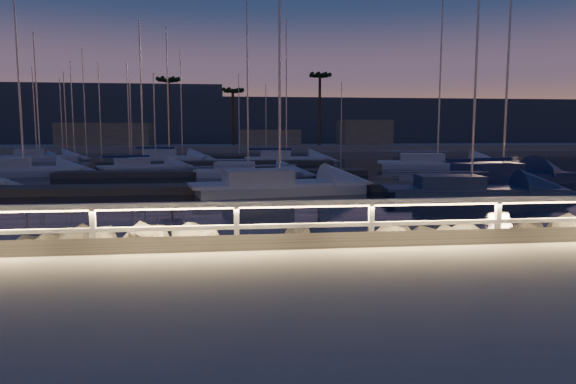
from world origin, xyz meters
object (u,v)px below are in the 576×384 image
at_px(sailboat_e, 21,170).
at_px(sailboat_m, 38,157).
at_px(sailboat_c, 275,185).
at_px(sailboat_n, 167,157).
at_px(sailboat_k, 284,158).
at_px(sailboat_l, 434,163).
at_px(sailboat_g, 245,171).
at_px(sailboat_h, 499,177).
at_px(sailboat_d, 466,190).
at_px(sailboat_j, 141,167).
at_px(guard_rail, 186,215).
at_px(sailboat_i, 36,157).

bearing_deg(sailboat_e, sailboat_m, 92.21).
xyz_separation_m(sailboat_c, sailboat_n, (-8.65, 29.99, -0.00)).
bearing_deg(sailboat_k, sailboat_l, -37.02).
bearing_deg(sailboat_g, sailboat_k, 83.96).
distance_m(sailboat_e, sailboat_n, 19.29).
relative_size(sailboat_k, sailboat_n, 1.02).
bearing_deg(sailboat_e, sailboat_c, -50.17).
distance_m(sailboat_c, sailboat_h, 14.22).
xyz_separation_m(sailboat_d, sailboat_h, (4.98, 5.94, 0.06)).
distance_m(sailboat_e, sailboat_h, 32.21).
bearing_deg(sailboat_h, sailboat_j, 130.89).
bearing_deg(sailboat_c, sailboat_e, 133.03).
relative_size(guard_rail, sailboat_h, 2.57).
xyz_separation_m(guard_rail, sailboat_j, (-5.83, 30.68, -0.97)).
bearing_deg(sailboat_k, sailboat_c, -92.28).
bearing_deg(sailboat_k, guard_rail, -94.16).
distance_m(sailboat_e, sailboat_m, 19.90).
bearing_deg(sailboat_n, sailboat_j, -77.50).
height_order(guard_rail, sailboat_m, sailboat_m).
relative_size(sailboat_e, sailboat_n, 0.96).
distance_m(sailboat_g, sailboat_k, 17.29).
relative_size(sailboat_l, sailboat_m, 1.24).
bearing_deg(sailboat_n, sailboat_c, -59.39).
xyz_separation_m(sailboat_h, sailboat_m, (-36.24, 28.52, -0.00)).
bearing_deg(sailboat_m, sailboat_j, -68.61).
bearing_deg(sailboat_l, sailboat_c, -116.18).
bearing_deg(sailboat_m, sailboat_g, -64.12).
bearing_deg(sailboat_j, sailboat_d, -67.30).
bearing_deg(sailboat_j, sailboat_m, 108.64).
distance_m(sailboat_d, sailboat_l, 19.88).
bearing_deg(sailboat_g, guard_rail, -85.64).
xyz_separation_m(sailboat_g, sailboat_k, (4.60, 16.66, 0.04)).
xyz_separation_m(guard_rail, sailboat_c, (3.31, 14.75, -0.91)).
xyz_separation_m(guard_rail, sailboat_m, (-19.07, 46.48, -0.90)).
height_order(sailboat_d, sailboat_h, sailboat_h).
relative_size(sailboat_i, sailboat_m, 0.75).
relative_size(sailboat_h, sailboat_n, 1.21).
bearing_deg(sailboat_d, sailboat_g, 136.15).
bearing_deg(sailboat_c, sailboat_h, 2.68).
relative_size(sailboat_e, sailboat_i, 1.33).
xyz_separation_m(sailboat_c, sailboat_d, (8.88, -2.72, -0.05)).
xyz_separation_m(sailboat_e, sailboat_h, (30.82, -9.36, 0.00)).
distance_m(sailboat_h, sailboat_l, 12.99).
bearing_deg(sailboat_l, sailboat_h, -78.73).
distance_m(sailboat_d, sailboat_h, 7.75).
distance_m(sailboat_c, sailboat_k, 26.94).
bearing_deg(sailboat_m, sailboat_h, -56.76).
xyz_separation_m(sailboat_j, sailboat_k, (12.62, 10.79, 0.04)).
distance_m(sailboat_e, sailboat_j, 8.50).
bearing_deg(sailboat_c, sailboat_k, 72.20).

